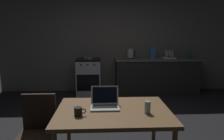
% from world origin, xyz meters
% --- Properties ---
extents(ground_plane, '(12.00, 12.00, 0.00)m').
position_xyz_m(ground_plane, '(0.00, 0.00, 0.00)').
color(ground_plane, black).
extents(back_wall, '(6.40, 0.10, 2.69)m').
position_xyz_m(back_wall, '(0.30, 2.69, 1.34)').
color(back_wall, slate).
rests_on(back_wall, ground_plane).
extents(kitchen_counter, '(2.16, 0.64, 0.91)m').
position_xyz_m(kitchen_counter, '(1.21, 2.34, 0.46)').
color(kitchen_counter, '#282623').
rests_on(kitchen_counter, ground_plane).
extents(stove_oven, '(0.60, 0.62, 0.91)m').
position_xyz_m(stove_oven, '(-0.54, 2.34, 0.45)').
color(stove_oven, '#B7BABF').
rests_on(stove_oven, ground_plane).
extents(dining_table, '(1.25, 0.91, 0.73)m').
position_xyz_m(dining_table, '(-0.08, -0.76, 0.66)').
color(dining_table, brown).
rests_on(dining_table, ground_plane).
extents(chair, '(0.40, 0.40, 0.88)m').
position_xyz_m(chair, '(-0.93, -0.71, 0.50)').
color(chair, '#2D2116').
rests_on(chair, ground_plane).
extents(laptop, '(0.32, 0.29, 0.22)m').
position_xyz_m(laptop, '(-0.17, -0.66, 0.77)').
color(laptop, silver).
rests_on(laptop, dining_table).
extents(electric_kettle, '(0.19, 0.17, 0.26)m').
position_xyz_m(electric_kettle, '(0.52, 2.34, 1.03)').
color(electric_kettle, black).
rests_on(electric_kettle, kitchen_counter).
extents(bottle, '(0.07, 0.07, 0.27)m').
position_xyz_m(bottle, '(2.02, 2.29, 1.04)').
color(bottle, '#19592D').
rests_on(bottle, kitchen_counter).
extents(frying_pan, '(0.23, 0.41, 0.05)m').
position_xyz_m(frying_pan, '(-0.55, 2.32, 0.93)').
color(frying_pan, gray).
rests_on(frying_pan, stove_oven).
extents(coffee_mug, '(0.12, 0.08, 0.09)m').
position_xyz_m(coffee_mug, '(-0.44, -0.91, 0.77)').
color(coffee_mug, black).
rests_on(coffee_mug, dining_table).
extents(drinking_glass, '(0.06, 0.06, 0.13)m').
position_xyz_m(drinking_glass, '(0.28, -0.87, 0.79)').
color(drinking_glass, '#99B7C6').
rests_on(drinking_glass, dining_table).
extents(cereal_box, '(0.13, 0.05, 0.28)m').
position_xyz_m(cereal_box, '(1.10, 2.36, 1.05)').
color(cereal_box, '#3372B2').
rests_on(cereal_box, kitchen_counter).
extents(dish_rack, '(0.34, 0.26, 0.21)m').
position_xyz_m(dish_rack, '(1.51, 2.34, 0.96)').
color(dish_rack, silver).
rests_on(dish_rack, kitchen_counter).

